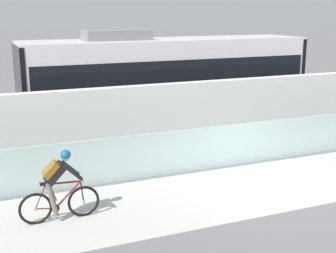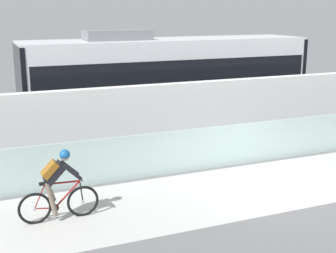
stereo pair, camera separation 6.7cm
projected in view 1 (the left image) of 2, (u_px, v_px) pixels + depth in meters
ground_plane at (271, 185)px, 12.50m from camera, size 200.00×200.00×0.00m
bike_path_deck at (271, 184)px, 12.50m from camera, size 32.00×3.20×0.01m
glass_parapet at (236, 144)px, 14.00m from camera, size 32.00×0.05×1.24m
concrete_barrier_wall at (208, 115)px, 15.48m from camera, size 32.00×0.36×2.28m
tram_rail_near at (177, 131)px, 17.98m from camera, size 32.00×0.08×0.01m
tram_rail_far at (163, 123)px, 19.26m from camera, size 32.00×0.08×0.01m
tram at (167, 80)px, 18.11m from camera, size 11.06×2.54×3.81m
cyclist_on_bike at (58, 186)px, 10.20m from camera, size 1.77×0.58×1.61m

